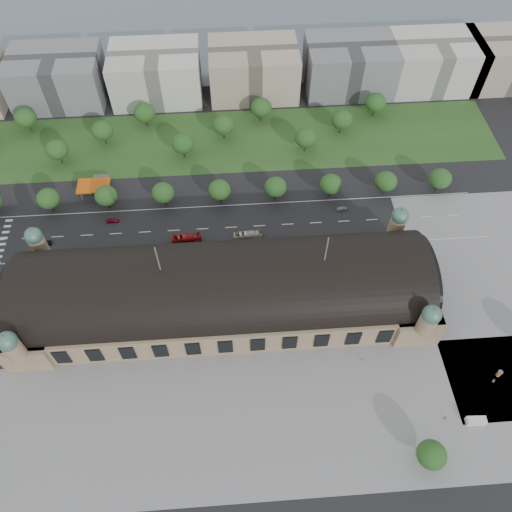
{
  "coord_description": "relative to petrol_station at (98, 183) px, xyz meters",
  "views": [
    {
      "loc": [
        4.97,
        -97.07,
        161.06
      ],
      "look_at": [
        12.7,
        11.91,
        14.0
      ],
      "focal_mm": 35.0,
      "sensor_mm": 36.0,
      "label": 1
    }
  ],
  "objects": [
    {
      "name": "office_6",
      "position": [
        168.91,
        67.72,
        9.05
      ],
      "size": [
        45.0,
        32.0,
        24.0
      ],
      "primitive_type": "cube",
      "color": "silver",
      "rests_on": "ground"
    },
    {
      "name": "parked_car_6",
      "position": [
        35.91,
        -40.28,
        -2.18
      ],
      "size": [
        5.74,
        4.29,
        1.55
      ],
      "primitive_type": "imported",
      "rotation": [
        0.0,
        0.0,
        -1.11
      ],
      "color": "black",
      "rests_on": "ground"
    },
    {
      "name": "bus_mid",
      "position": [
        52.79,
        -38.28,
        -1.34
      ],
      "size": [
        11.73,
        3.42,
        3.23
      ],
      "primitive_type": "imported",
      "rotation": [
        0.0,
        0.0,
        1.63
      ],
      "color": "white",
      "rests_on": "ground"
    },
    {
      "name": "plaza_south",
      "position": [
        63.91,
        -109.28,
        -2.95
      ],
      "size": [
        190.0,
        48.0,
        0.12
      ],
      "primitive_type": "cube",
      "color": "gray",
      "rests_on": "ground"
    },
    {
      "name": "grass_belt",
      "position": [
        38.91,
        27.72,
        -2.95
      ],
      "size": [
        300.0,
        45.0,
        0.1
      ],
      "primitive_type": "cube",
      "color": "#274C1E",
      "rests_on": "ground"
    },
    {
      "name": "office_3",
      "position": [
        23.91,
        67.72,
        9.05
      ],
      "size": [
        45.0,
        32.0,
        24.0
      ],
      "primitive_type": "cube",
      "color": "silver",
      "rests_on": "ground"
    },
    {
      "name": "traffic_car_5",
      "position": [
        106.19,
        -20.9,
        -2.21
      ],
      "size": [
        4.56,
        1.85,
        1.47
      ],
      "primitive_type": "imported",
      "rotation": [
        0.0,
        0.0,
        1.64
      ],
      "color": "#56575E",
      "rests_on": "ground"
    },
    {
      "name": "tree_belt_10",
      "position": [
        113.91,
        29.72,
        5.1
      ],
      "size": [
        10.4,
        10.4,
        12.48
      ],
      "color": "#2D2116",
      "rests_on": "ground"
    },
    {
      "name": "traffic_car_2",
      "position": [
        -18.24,
        -30.71,
        -2.25
      ],
      "size": [
        5.05,
        2.37,
        1.4
      ],
      "primitive_type": "imported",
      "rotation": [
        0.0,
        0.0,
        -1.56
      ],
      "color": "black",
      "rests_on": "ground"
    },
    {
      "name": "pedestrian_1",
      "position": [
        123.61,
        -112.88,
        -2.12
      ],
      "size": [
        0.56,
        0.7,
        1.66
      ],
      "primitive_type": "imported",
      "rotation": [
        0.0,
        0.0,
        1.27
      ],
      "color": "gray",
      "rests_on": "ground"
    },
    {
      "name": "parked_car_2",
      "position": [
        2.08,
        -44.28,
        -2.29
      ],
      "size": [
        4.72,
        4.15,
        1.31
      ],
      "primitive_type": "imported",
      "rotation": [
        0.0,
        0.0,
        -0.94
      ],
      "color": "#1C1742",
      "rests_on": "ground"
    },
    {
      "name": "pedestrian_4",
      "position": [
        112.84,
        -126.11,
        -2.05
      ],
      "size": [
        1.26,
        1.0,
        1.79
      ],
      "primitive_type": "imported",
      "rotation": [
        0.0,
        0.0,
        3.65
      ],
      "color": "gray",
      "rests_on": "ground"
    },
    {
      "name": "tree_row_2",
      "position": [
        -18.09,
        -12.28,
        4.48
      ],
      "size": [
        9.6,
        9.6,
        11.52
      ],
      "color": "#2D2116",
      "rests_on": "ground"
    },
    {
      "name": "tree_row_3",
      "position": [
        5.91,
        -12.28,
        4.48
      ],
      "size": [
        9.6,
        9.6,
        11.52
      ],
      "color": "#2D2116",
      "rests_on": "ground"
    },
    {
      "name": "parked_car_0",
      "position": [
        -5.8,
        -44.28,
        -2.26
      ],
      "size": [
        4.31,
        3.4,
        1.37
      ],
      "primitive_type": "imported",
      "rotation": [
        0.0,
        0.0,
        -1.03
      ],
      "color": "black",
      "rests_on": "ground"
    },
    {
      "name": "tree_row_6",
      "position": [
        77.91,
        -12.28,
        4.48
      ],
      "size": [
        9.6,
        9.6,
        11.52
      ],
      "color": "#2D2116",
      "rests_on": "ground"
    },
    {
      "name": "pedestrian_0",
      "position": [
        101.03,
        -90.98,
        -2.18
      ],
      "size": [
        0.82,
        0.57,
        1.54
      ],
      "primitive_type": "imported",
      "rotation": [
        0.0,
        0.0,
        0.2
      ],
      "color": "gray",
      "rests_on": "ground"
    },
    {
      "name": "tree_belt_4",
      "position": [
        -0.09,
        29.72,
        5.1
      ],
      "size": [
        10.4,
        10.4,
        12.48
      ],
      "color": "#2D2116",
      "rests_on": "ground"
    },
    {
      "name": "tree_row_4",
      "position": [
        29.91,
        -12.28,
        4.48
      ],
      "size": [
        9.6,
        9.6,
        11.52
      ],
      "color": "#2D2116",
      "rests_on": "ground"
    },
    {
      "name": "traffic_car_6",
      "position": [
        129.42,
        -27.61,
        -2.25
      ],
      "size": [
        5.12,
        2.55,
        1.39
      ],
      "primitive_type": "imported",
      "rotation": [
        0.0,
        0.0,
        -1.52
      ],
      "color": "silver",
      "rests_on": "ground"
    },
    {
      "name": "office_5",
      "position": [
        123.91,
        67.72,
        9.05
      ],
      "size": [
        45.0,
        32.0,
        24.0
      ],
      "primitive_type": "cube",
      "color": "gray",
      "rests_on": "ground"
    },
    {
      "name": "advertising_column",
      "position": [
        146.08,
        -99.63,
        -1.37
      ],
      "size": [
        1.6,
        1.6,
        3.04
      ],
      "color": "#BD2F37",
      "rests_on": "ground"
    },
    {
      "name": "road_slab",
      "position": [
        33.91,
        -27.28,
        -2.95
      ],
      "size": [
        260.0,
        26.0,
        0.1
      ],
      "primitive_type": "cube",
      "color": "black",
      "rests_on": "ground"
    },
    {
      "name": "office_4",
      "position": [
        73.91,
        67.72,
        9.05
      ],
      "size": [
        45.0,
        32.0,
        24.0
      ],
      "primitive_type": "cube",
      "color": "#BAA792",
      "rests_on": "ground"
    },
    {
      "name": "tree_belt_6",
      "position": [
        37.91,
        17.72,
        5.1
      ],
      "size": [
        10.4,
        10.4,
        12.48
      ],
      "color": "#2D2116",
      "rests_on": "ground"
    },
    {
      "name": "parked_car_4",
      "position": [
        -3.28,
        -40.28,
        -2.16
      ],
      "size": [
        5.0,
        3.64,
        1.57
      ],
      "primitive_type": "imported",
      "rotation": [
        0.0,
        0.0,
        -1.1
      ],
      "color": "silver",
      "rests_on": "ground"
    },
    {
      "name": "tree_row_5",
      "position": [
        53.91,
        -12.28,
        4.48
      ],
      "size": [
        9.6,
        9.6,
        11.52
      ],
      "color": "#2D2116",
      "rests_on": "ground"
    },
    {
      "name": "parked_car_3",
      "position": [
        -11.26,
        -44.28,
        -2.19
      ],
      "size": [
        4.83,
        3.34,
        1.53
      ],
      "primitive_type": "imported",
      "rotation": [
        0.0,
        0.0,
        -1.19
      ],
      "color": "#525359",
      "rests_on": "ground"
    },
    {
      "name": "tree_plaza_s",
      "position": [
        113.91,
        -125.28,
        3.86
      ],
      "size": [
        9.0,
        9.0,
        10.64
      ],
      "color": "#2D2116",
      "rests_on": "ground"
    },
    {
      "name": "pedestrian_5",
      "position": [
        143.72,
        -101.67,
        -1.97
      ],
      "size": [
        0.66,
        1.02,
        1.96
      ],
      "primitive_type": "imported",
      "rotation": [
        0.0,
        0.0,
        4.83
      ],
      "color": "gray",
      "rests_on": "ground"
    },
    {
      "name": "petrol_station",
      "position": [
        0.0,
        0.0,
        0.0
      ],
      "size": [
        14.0,
        13.0,
        5.05
      ],
      "color": "#CF530C",
      "rests_on": "ground"
    },
    {
      "name": "tree_belt_8",
      "position": [
        75.91,
        41.72,
        5.1
      ],
      "size": [
        10.4,
        10.4,
        12.48
      ],
      "color": "#2D2116",
      "rests_on": "ground"
    },
    {
      "name": "tree_row_7",
      "position": [
        101.91,
        -12.28,
        4.48
      ],
      "size": [
        9.6,
        9.6,
        11.52
      ],
      "color": "#2D2116",
      "rests_on": "ground"
    },
    {
      "name": "station",
      "position": [
        53.91,
        -65.28,
        7.33
      ],
      "size": [
        150.0,
        48.4,
        44.3
      ],
      "color": "tan",
      "rests_on": "ground"
    },
    {
      "name": "office_2",
      "position": [
        -26.09,
        67.72,
        9.05
      ],
      "size": [
        45.0,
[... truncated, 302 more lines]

